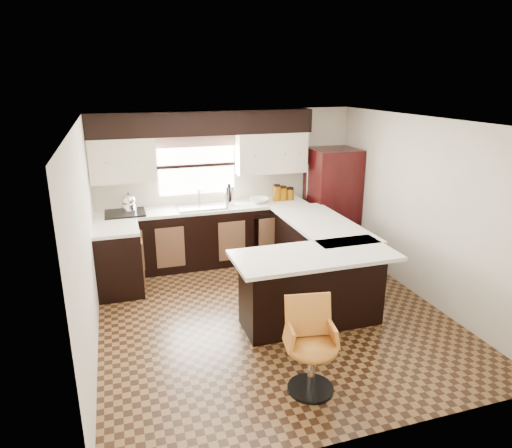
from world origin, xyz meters
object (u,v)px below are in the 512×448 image
object	(u,v)px
peninsula_long	(317,256)
refrigerator	(332,201)
peninsula_return	(311,289)
bar_chair	(312,349)

from	to	relation	value
peninsula_long	refrigerator	size ratio (longest dim) A/B	1.10
peninsula_return	peninsula_long	bearing A→B (deg)	61.70
peninsula_long	refrigerator	world-z (taller)	refrigerator
peninsula_long	bar_chair	bearing A→B (deg)	-115.93
bar_chair	peninsula_return	bearing A→B (deg)	75.20
peninsula_long	bar_chair	world-z (taller)	bar_chair
peninsula_return	refrigerator	world-z (taller)	refrigerator
peninsula_long	peninsula_return	size ratio (longest dim) A/B	1.18
refrigerator	peninsula_return	bearing A→B (deg)	-121.39
refrigerator	bar_chair	bearing A→B (deg)	-118.89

